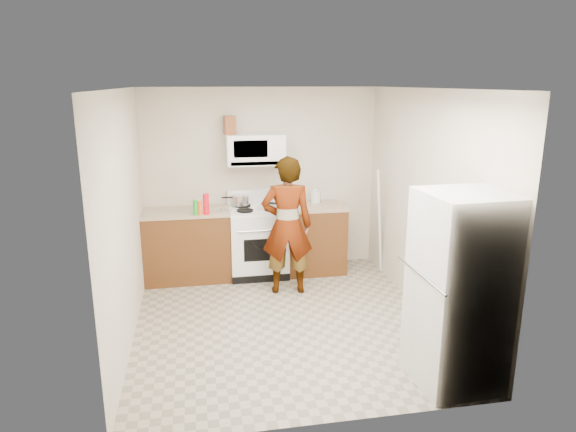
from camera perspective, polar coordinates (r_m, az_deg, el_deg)
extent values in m
plane|color=gray|center=(5.80, -0.44, -11.54)|extent=(3.60, 3.60, 0.00)
cube|color=beige|center=(7.10, -2.97, 4.00)|extent=(3.20, 0.02, 2.50)
cube|color=beige|center=(5.85, 15.07, 1.19)|extent=(0.02, 3.60, 2.50)
cube|color=brown|center=(6.95, -11.10, -3.31)|extent=(1.12, 0.62, 0.90)
cube|color=tan|center=(6.82, -11.29, 0.43)|extent=(1.14, 0.64, 0.03)
cube|color=brown|center=(7.12, 2.87, -2.59)|extent=(0.80, 0.62, 0.90)
cube|color=tan|center=(7.00, 2.92, 1.07)|extent=(0.82, 0.64, 0.03)
cube|color=white|center=(6.98, -3.36, -2.97)|extent=(0.76, 0.65, 0.90)
cube|color=white|center=(6.85, -3.42, 0.74)|extent=(0.76, 0.62, 0.03)
cube|color=white|center=(7.10, -3.71, 2.18)|extent=(0.76, 0.08, 0.20)
cube|color=white|center=(6.84, -3.66, 7.40)|extent=(0.76, 0.38, 0.40)
imported|color=tan|center=(6.28, -0.11, -1.08)|extent=(0.67, 0.48, 1.72)
cube|color=white|center=(4.63, 18.56, -7.85)|extent=(0.73, 0.73, 1.70)
cylinder|color=silver|center=(7.14, 3.08, 2.14)|extent=(0.17, 0.17, 0.16)
cube|color=brown|center=(6.81, -6.51, 10.02)|extent=(0.16, 0.16, 0.24)
cylinder|color=#B7B8BC|center=(6.96, -5.31, 1.78)|extent=(0.30, 0.30, 0.13)
cube|color=white|center=(6.79, -2.27, 0.97)|extent=(0.29, 0.25, 0.05)
cylinder|color=red|center=(6.56, -9.08, 1.31)|extent=(0.08, 0.08, 0.26)
cylinder|color=#F9511B|center=(6.56, -9.76, 0.90)|extent=(0.08, 0.08, 0.18)
cylinder|color=green|center=(6.56, -10.24, 0.94)|extent=(0.07, 0.07, 0.19)
cylinder|color=white|center=(6.74, -7.35, 0.64)|extent=(0.35, 0.35, 0.01)
cylinder|color=silver|center=(6.96, 10.14, -0.69)|extent=(0.23, 0.26, 1.47)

